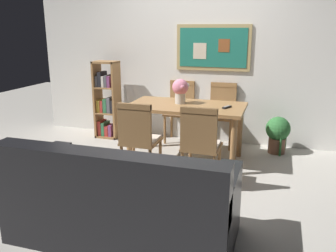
# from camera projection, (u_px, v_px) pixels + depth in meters

# --- Properties ---
(ground_plane) EXTENTS (12.00, 12.00, 0.00)m
(ground_plane) POSITION_uv_depth(u_px,v_px,m) (167.00, 175.00, 4.18)
(ground_plane) COLOR #B7B2A8
(wall_back_with_painting) EXTENTS (5.20, 0.14, 2.60)m
(wall_back_with_painting) POSITION_uv_depth(u_px,v_px,m) (199.00, 54.00, 5.27)
(wall_back_with_painting) COLOR silver
(wall_back_with_painting) RESTS_ON ground_plane
(dining_table) EXTENTS (1.47, 0.83, 0.74)m
(dining_table) POSITION_uv_depth(u_px,v_px,m) (186.00, 112.00, 4.54)
(dining_table) COLOR #9E7042
(dining_table) RESTS_ON ground_plane
(dining_chair_far_left) EXTENTS (0.40, 0.41, 0.91)m
(dining_chair_far_left) POSITION_uv_depth(u_px,v_px,m) (180.00, 106.00, 5.39)
(dining_chair_far_left) COLOR #9E7042
(dining_chair_far_left) RESTS_ON ground_plane
(dining_chair_near_right) EXTENTS (0.40, 0.41, 0.91)m
(dining_chair_near_right) POSITION_uv_depth(u_px,v_px,m) (200.00, 140.00, 3.73)
(dining_chair_near_right) COLOR #9E7042
(dining_chair_near_right) RESTS_ON ground_plane
(dining_chair_near_left) EXTENTS (0.40, 0.41, 0.91)m
(dining_chair_near_left) POSITION_uv_depth(u_px,v_px,m) (138.00, 135.00, 3.92)
(dining_chair_near_left) COLOR #9E7042
(dining_chair_near_left) RESTS_ON ground_plane
(dining_chair_far_right) EXTENTS (0.40, 0.41, 0.91)m
(dining_chair_far_right) POSITION_uv_depth(u_px,v_px,m) (222.00, 109.00, 5.18)
(dining_chair_far_right) COLOR #9E7042
(dining_chair_far_right) RESTS_ON ground_plane
(leather_couch) EXTENTS (1.80, 0.84, 0.84)m
(leather_couch) POSITION_uv_depth(u_px,v_px,m) (121.00, 204.00, 2.85)
(leather_couch) COLOR black
(leather_couch) RESTS_ON ground_plane
(bookshelf) EXTENTS (0.36, 0.28, 1.20)m
(bookshelf) POSITION_uv_depth(u_px,v_px,m) (107.00, 103.00, 5.54)
(bookshelf) COLOR #9E7042
(bookshelf) RESTS_ON ground_plane
(potted_ivy) EXTENTS (0.33, 0.33, 0.55)m
(potted_ivy) POSITION_uv_depth(u_px,v_px,m) (278.00, 133.00, 4.87)
(potted_ivy) COLOR brown
(potted_ivy) RESTS_ON ground_plane
(flower_vase) EXTENTS (0.22, 0.21, 0.32)m
(flower_vase) POSITION_uv_depth(u_px,v_px,m) (180.00, 89.00, 4.54)
(flower_vase) COLOR beige
(flower_vase) RESTS_ON dining_table
(tv_remote) EXTENTS (0.10, 0.16, 0.02)m
(tv_remote) POSITION_uv_depth(u_px,v_px,m) (227.00, 107.00, 4.33)
(tv_remote) COLOR black
(tv_remote) RESTS_ON dining_table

